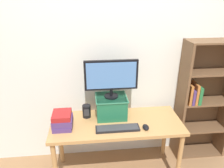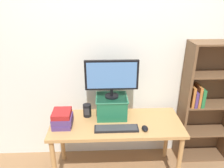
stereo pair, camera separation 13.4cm
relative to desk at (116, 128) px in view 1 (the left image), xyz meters
The scene contains 9 objects.
back_wall 0.80m from the desk, 90.00° to the left, with size 7.00×0.08×2.60m.
desk is the anchor object (origin of this frame).
bookshelf_unit 1.16m from the desk, 13.40° to the left, with size 0.64×0.28×1.53m.
riser_box 0.25m from the desk, 108.18° to the left, with size 0.35×0.30×0.24m.
computer_monitor 0.58m from the desk, 108.37° to the left, with size 0.57×0.15×0.42m.
keyboard 0.17m from the desk, 92.86° to the right, with size 0.46×0.12×0.02m.
computer_mouse 0.34m from the desk, 28.44° to the right, with size 0.06×0.10×0.04m.
book_stack 0.60m from the desk, behind, with size 0.21×0.23×0.17m.
desk_speaker 0.39m from the desk, 156.29° to the left, with size 0.09×0.10×0.15m.
Camera 1 is at (-0.27, -2.02, 2.03)m, focal length 35.00 mm.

